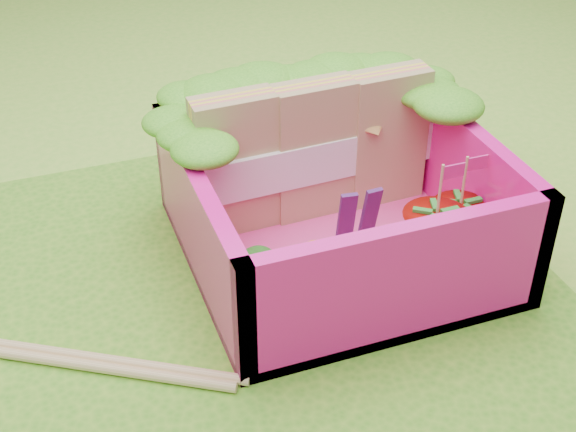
# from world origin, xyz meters

# --- Properties ---
(ground) EXTENTS (14.00, 14.00, 0.00)m
(ground) POSITION_xyz_m (0.00, 0.00, 0.00)
(ground) COLOR #7AC838
(ground) RESTS_ON ground
(placemat) EXTENTS (2.60, 2.60, 0.03)m
(placemat) POSITION_xyz_m (0.00, 0.00, 0.01)
(placemat) COLOR #4E9B23
(placemat) RESTS_ON ground
(bento_floor) EXTENTS (1.30, 1.30, 0.05)m
(bento_floor) POSITION_xyz_m (0.45, 0.17, 0.06)
(bento_floor) COLOR #FF419F
(bento_floor) RESTS_ON placemat
(bento_box) EXTENTS (1.30, 1.30, 0.55)m
(bento_box) POSITION_xyz_m (0.45, 0.17, 0.31)
(bento_box) COLOR #FF1598
(bento_box) RESTS_ON placemat
(lettuce_ruffle) EXTENTS (1.43, 0.77, 0.11)m
(lettuce_ruffle) POSITION_xyz_m (0.45, 0.63, 0.64)
(lettuce_ruffle) COLOR #2A8E19
(lettuce_ruffle) RESTS_ON bento_box
(sandwich_stack) EXTENTS (1.19, 0.22, 0.66)m
(sandwich_stack) POSITION_xyz_m (0.46, 0.45, 0.40)
(sandwich_stack) COLOR tan
(sandwich_stack) RESTS_ON bento_floor
(broccoli) EXTENTS (0.32, 0.32, 0.27)m
(broccoli) POSITION_xyz_m (-0.04, -0.16, 0.27)
(broccoli) COLOR #5A9548
(broccoli) RESTS_ON bento_floor
(carrot_sticks) EXTENTS (0.19, 0.18, 0.26)m
(carrot_sticks) POSITION_xyz_m (0.18, -0.16, 0.20)
(carrot_sticks) COLOR orange
(carrot_sticks) RESTS_ON bento_floor
(purple_wedges) EXTENTS (0.17, 0.03, 0.38)m
(purple_wedges) POSITION_xyz_m (0.48, 0.02, 0.27)
(purple_wedges) COLOR #461650
(purple_wedges) RESTS_ON bento_floor
(strawberry_left) EXTENTS (0.29, 0.29, 0.53)m
(strawberry_left) POSITION_xyz_m (0.76, -0.15, 0.23)
(strawberry_left) COLOR #B3120B
(strawberry_left) RESTS_ON bento_floor
(strawberry_right) EXTENTS (0.25, 0.25, 0.49)m
(strawberry_right) POSITION_xyz_m (0.92, -0.08, 0.21)
(strawberry_right) COLOR #B3120B
(strawberry_right) RESTS_ON bento_floor
(snap_peas) EXTENTS (0.58, 0.52, 0.05)m
(snap_peas) POSITION_xyz_m (0.86, -0.04, 0.11)
(snap_peas) COLOR #59A835
(snap_peas) RESTS_ON bento_floor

